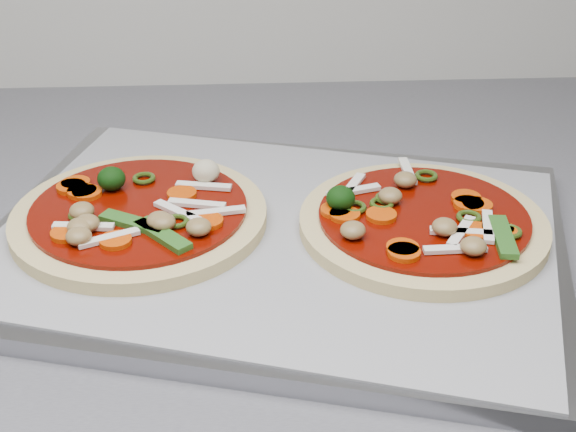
{
  "coord_description": "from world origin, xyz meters",
  "views": [
    {
      "loc": [
        -0.27,
        0.66,
        1.26
      ],
      "look_at": [
        -0.24,
        1.22,
        0.93
      ],
      "focal_mm": 50.0,
      "sensor_mm": 36.0,
      "label": 1
    }
  ],
  "objects": [
    {
      "name": "countertop",
      "position": [
        0.0,
        1.3,
        0.88
      ],
      "size": [
        3.6,
        0.6,
        0.04
      ],
      "primitive_type": "cube",
      "color": "slate",
      "rests_on": "base_cabinet"
    },
    {
      "name": "baking_tray",
      "position": [
        -0.25,
        1.22,
        0.91
      ],
      "size": [
        0.54,
        0.45,
        0.02
      ],
      "primitive_type": "cube",
      "rotation": [
        0.0,
        0.0,
        -0.26
      ],
      "color": "#94959A",
      "rests_on": "countertop"
    },
    {
      "name": "parchment",
      "position": [
        -0.25,
        1.22,
        0.92
      ],
      "size": [
        0.52,
        0.44,
        0.0
      ],
      "primitive_type": "cube",
      "rotation": [
        0.0,
        0.0,
        -0.3
      ],
      "color": "gray",
      "rests_on": "baking_tray"
    },
    {
      "name": "pizza_left",
      "position": [
        -0.36,
        1.23,
        0.93
      ],
      "size": [
        0.29,
        0.29,
        0.04
      ],
      "rotation": [
        0.0,
        0.0,
        -0.6
      ],
      "color": "#D5C175",
      "rests_on": "parchment"
    },
    {
      "name": "pizza_right",
      "position": [
        -0.13,
        1.21,
        0.93
      ],
      "size": [
        0.26,
        0.26,
        0.03
      ],
      "rotation": [
        0.0,
        0.0,
        -0.39
      ],
      "color": "#D5C175",
      "rests_on": "parchment"
    }
  ]
}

